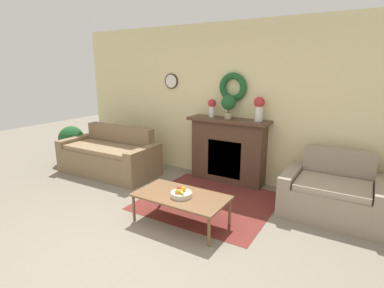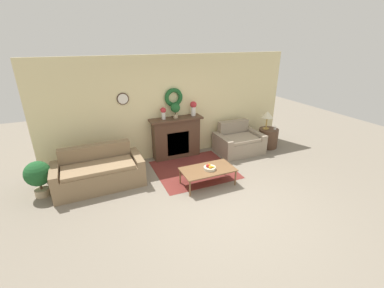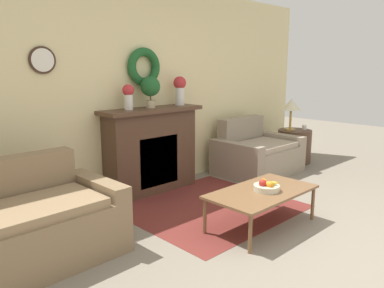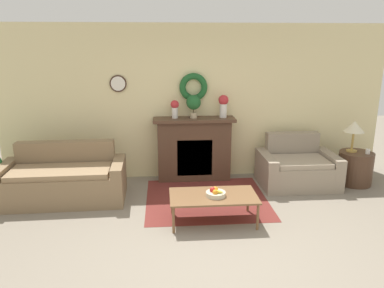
% 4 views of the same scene
% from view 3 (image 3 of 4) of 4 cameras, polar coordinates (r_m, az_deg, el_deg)
% --- Properties ---
extents(ground_plane, '(16.00, 16.00, 0.00)m').
position_cam_3_polar(ground_plane, '(3.60, 21.20, -16.10)').
color(ground_plane, gray).
extents(floor_rug, '(1.88, 1.74, 0.01)m').
position_cam_3_polar(floor_rug, '(4.51, 2.49, -9.49)').
color(floor_rug, maroon).
rests_on(floor_rug, ground_plane).
extents(wall_back, '(6.80, 0.17, 2.70)m').
position_cam_3_polar(wall_back, '(5.00, -7.66, 8.40)').
color(wall_back, beige).
rests_on(wall_back, ground_plane).
extents(fireplace, '(1.41, 0.41, 1.12)m').
position_cam_3_polar(fireplace, '(4.94, -6.18, -0.91)').
color(fireplace, '#4C3323').
rests_on(fireplace, ground_plane).
extents(couch_left, '(1.89, 0.92, 0.86)m').
position_cam_3_polar(couch_left, '(3.44, -26.87, -12.12)').
color(couch_left, '#846B4C').
rests_on(couch_left, ground_plane).
extents(loveseat_right, '(1.27, 0.92, 0.84)m').
position_cam_3_polar(loveseat_right, '(5.94, 9.79, -1.52)').
color(loveseat_right, gray).
rests_on(loveseat_right, ground_plane).
extents(coffee_table, '(1.18, 0.64, 0.39)m').
position_cam_3_polar(coffee_table, '(3.94, 10.59, -7.38)').
color(coffee_table, brown).
rests_on(coffee_table, ground_plane).
extents(fruit_bowl, '(0.27, 0.27, 0.12)m').
position_cam_3_polar(fruit_bowl, '(3.91, 11.24, -6.36)').
color(fruit_bowl, beige).
rests_on(fruit_bowl, coffee_table).
extents(side_table_by_loveseat, '(0.57, 0.57, 0.57)m').
position_cam_3_polar(side_table_by_loveseat, '(6.75, 15.30, -0.30)').
color(side_table_by_loveseat, '#4C3323').
rests_on(side_table_by_loveseat, ground_plane).
extents(table_lamp, '(0.34, 0.34, 0.53)m').
position_cam_3_polar(table_lamp, '(6.61, 14.88, 5.67)').
color(table_lamp, '#B28E42').
rests_on(table_lamp, side_table_by_loveseat).
extents(mug, '(0.07, 0.07, 0.08)m').
position_cam_3_polar(mug, '(6.75, 16.75, 2.44)').
color(mug, silver).
rests_on(mug, side_table_by_loveseat).
extents(vase_on_mantel_left, '(0.14, 0.14, 0.31)m').
position_cam_3_polar(vase_on_mantel_left, '(4.64, -9.67, 7.39)').
color(vase_on_mantel_left, silver).
rests_on(vase_on_mantel_left, fireplace).
extents(vase_on_mantel_right, '(0.17, 0.17, 0.39)m').
position_cam_3_polar(vase_on_mantel_right, '(5.16, -1.87, 8.46)').
color(vase_on_mantel_right, silver).
rests_on(vase_on_mantel_right, fireplace).
extents(potted_plant_on_mantel, '(0.25, 0.25, 0.40)m').
position_cam_3_polar(potted_plant_on_mantel, '(4.81, -6.37, 8.53)').
color(potted_plant_on_mantel, tan).
rests_on(potted_plant_on_mantel, fireplace).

